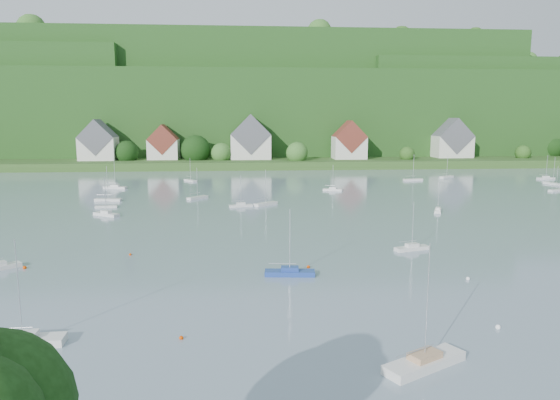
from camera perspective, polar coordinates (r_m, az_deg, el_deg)
name	(u,v)px	position (r m, az deg, el deg)	size (l,w,h in m)	color
far_shore_strip	(239,160)	(221.61, -4.62, 4.42)	(600.00, 60.00, 3.00)	#2F531F
forested_ridge	(239,112)	(289.48, -4.58, 9.74)	(620.00, 181.22, 69.89)	#153A12
village_building_0	(98,144)	(215.39, -19.53, 5.93)	(14.00, 10.40, 16.00)	silver
village_building_1	(163,145)	(212.36, -12.81, 5.98)	(12.00, 9.36, 14.00)	silver
village_building_2	(251,141)	(209.13, -3.27, 6.56)	(16.00, 11.44, 18.00)	silver
village_building_3	(349,143)	(211.85, 7.69, 6.30)	(13.00, 10.40, 15.50)	silver
village_building_4	(452,142)	(229.30, 18.60, 6.16)	(15.00, 10.40, 16.50)	silver
near_sailboat_0	(23,340)	(50.86, -26.65, -13.72)	(7.01, 2.22, 9.36)	silver
near_sailboat_1	(290,272)	(64.46, 1.09, -7.99)	(6.36, 2.35, 8.39)	#213F93
near_sailboat_2	(424,361)	(43.69, 15.75, -16.85)	(7.51, 5.39, 10.02)	silver
near_sailboat_3	(412,247)	(78.86, 14.44, -5.12)	(5.57, 3.01, 7.25)	silver
mooring_buoy_0	(181,339)	(47.91, -10.91, -14.92)	(0.38, 0.38, 0.38)	#DB3D00
mooring_buoy_1	(498,329)	(53.23, 23.04, -13.00)	(0.50, 0.50, 0.50)	white
mooring_buoy_2	(308,268)	(67.77, 3.17, -7.54)	(0.46, 0.46, 0.46)	#DB3D00
mooring_buoy_3	(130,255)	(76.74, -16.29, -5.91)	(0.38, 0.38, 0.38)	#DB3D00
mooring_buoy_4	(468,280)	(66.88, 20.13, -8.32)	(0.48, 0.48, 0.48)	white
mooring_buoy_5	(25,269)	(75.10, -26.49, -6.84)	(0.49, 0.49, 0.49)	#DB3D00
far_sailboat_cluster	(260,189)	(139.68, -2.24, 1.25)	(194.29, 72.57, 8.71)	silver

